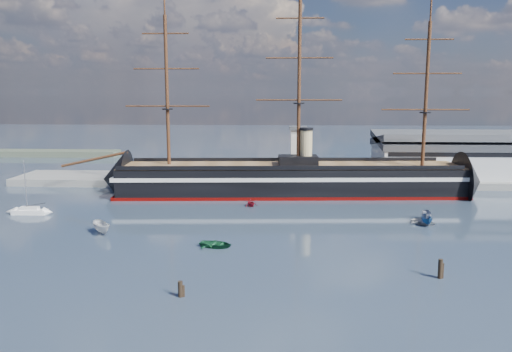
{
  "coord_description": "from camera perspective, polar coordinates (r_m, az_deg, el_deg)",
  "views": [
    {
      "loc": [
        -2.25,
        -69.17,
        26.54
      ],
      "look_at": [
        -7.17,
        35.0,
        9.0
      ],
      "focal_mm": 35.0,
      "sensor_mm": 36.0,
      "label": 1
    }
  ],
  "objects": [
    {
      "name": "piling_near_left",
      "position": [
        68.11,
        -8.62,
        -13.5
      ],
      "size": [
        0.64,
        0.64,
        2.85
      ],
      "primitive_type": "cylinder",
      "color": "black",
      "rests_on": "ground"
    },
    {
      "name": "motorboat_d",
      "position": [
        117.67,
        -0.58,
        -3.49
      ],
      "size": [
        6.0,
        4.73,
        2.03
      ],
      "primitive_type": "imported",
      "rotation": [
        0.0,
        0.0,
        0.5
      ],
      "color": "maroon",
      "rests_on": "ground"
    },
    {
      "name": "quay_tower",
      "position": [
        143.26,
        4.79,
        2.78
      ],
      "size": [
        5.0,
        5.0,
        15.0
      ],
      "color": "silver",
      "rests_on": "ground"
    },
    {
      "name": "motorboat_a",
      "position": [
        99.73,
        -17.17,
        -6.32
      ],
      "size": [
        7.49,
        6.53,
        2.93
      ],
      "primitive_type": "imported",
      "rotation": [
        0.0,
        0.0,
        0.64
      ],
      "color": "silver",
      "rests_on": "ground"
    },
    {
      "name": "warship",
      "position": [
        131.12,
        3.17,
        -0.35
      ],
      "size": [
        113.35,
        21.67,
        53.94
      ],
      "rotation": [
        0.0,
        0.0,
        0.06
      ],
      "color": "black",
      "rests_on": "ground"
    },
    {
      "name": "piling_near_right",
      "position": [
        78.16,
        20.25,
        -10.92
      ],
      "size": [
        0.64,
        0.64,
        3.58
      ],
      "primitive_type": "cylinder",
      "color": "black",
      "rests_on": "ground"
    },
    {
      "name": "motorboat_f",
      "position": [
        107.22,
        18.93,
        -5.31
      ],
      "size": [
        6.15,
        2.83,
        2.38
      ],
      "primitive_type": "imported",
      "rotation": [
        0.0,
        0.0,
        -0.11
      ],
      "color": "navy",
      "rests_on": "ground"
    },
    {
      "name": "ground",
      "position": [
        112.38,
        3.79,
        -4.14
      ],
      "size": [
        600.0,
        600.0,
        0.0
      ],
      "primitive_type": "plane",
      "color": "#293647",
      "rests_on": "ground"
    },
    {
      "name": "motorboat_e",
      "position": [
        107.37,
        18.59,
        -5.27
      ],
      "size": [
        3.13,
        3.25,
        1.5
      ],
      "primitive_type": "imported",
      "rotation": [
        0.0,
        0.0,
        0.83
      ],
      "color": "silver",
      "rests_on": "ground"
    },
    {
      "name": "motorboat_b",
      "position": [
        87.61,
        -4.6,
        -8.12
      ],
      "size": [
        2.27,
        3.82,
        1.67
      ],
      "primitive_type": "imported",
      "rotation": [
        0.0,
        0.0,
        1.32
      ],
      "color": "#144B2C",
      "rests_on": "ground"
    },
    {
      "name": "motorboat_c",
      "position": [
        110.38,
        18.86,
        -4.89
      ],
      "size": [
        6.6,
        4.07,
        2.48
      ],
      "primitive_type": "imported",
      "rotation": [
        0.0,
        0.0,
        -0.31
      ],
      "color": "slate",
      "rests_on": "ground"
    },
    {
      "name": "sailboat",
      "position": [
        120.79,
        -24.45,
        -3.65
      ],
      "size": [
        7.53,
        2.25,
        12.03
      ],
      "rotation": [
        0.0,
        0.0,
        0.01
      ],
      "color": "white",
      "rests_on": "ground"
    },
    {
      "name": "warehouse",
      "position": [
        161.95,
        24.54,
        2.1
      ],
      "size": [
        63.0,
        21.0,
        11.6
      ],
      "color": "#B7BABC",
      "rests_on": "ground"
    },
    {
      "name": "quay",
      "position": [
        148.09,
        7.41,
        -0.86
      ],
      "size": [
        180.0,
        18.0,
        2.0
      ],
      "primitive_type": "cube",
      "color": "slate",
      "rests_on": "ground"
    }
  ]
}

